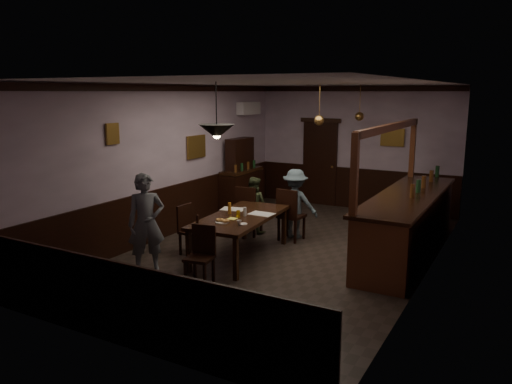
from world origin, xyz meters
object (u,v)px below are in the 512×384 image
Objects in this scene: pendant_brass_far at (359,117)px; pendant_iron at (217,132)px; sideboard at (241,183)px; person_standing at (146,223)px; chair_side at (189,227)px; chair_far_right at (290,213)px; bar_counter at (408,222)px; dining_table at (240,219)px; soda_can at (238,214)px; person_seated_left at (254,205)px; chair_far_left at (248,209)px; coffee_cup at (239,222)px; chair_near at (201,252)px; person_seated_right at (295,204)px; pendant_brass_mid at (319,121)px.

pendant_iron is at bearing -98.94° from pendant_brass_far.
person_standing is at bearing -79.82° from sideboard.
person_standing is (-0.04, -1.07, 0.32)m from chair_side.
bar_counter is (2.17, 0.28, 0.02)m from chair_far_right.
soda_can reaches higher than dining_table.
chair_far_left is at bearing 101.48° from person_seated_left.
coffee_cup is at bearing -135.72° from bar_counter.
chair_near is (-0.22, -2.62, -0.08)m from chair_far_right.
pendant_brass_far is at bearing -19.54° from chair_side.
sideboard reaches higher than soda_can.
pendant_brass_mid is at bearing -133.67° from person_seated_right.
pendant_iron is (0.62, -2.02, 1.70)m from chair_far_left.
chair_far_left is at bearing -55.60° from sideboard.
person_standing is 1.85m from pendant_iron.
person_seated_left is at bearing -119.90° from pendant_brass_far.
pendant_brass_mid is (0.61, 2.00, 1.61)m from dining_table.
chair_far_left is 0.87× the size of person_seated_left.
person_seated_right is at bearing 179.80° from bar_counter.
chair_far_left is 0.57× the size of sideboard.
chair_near is 1.09m from person_standing.
chair_side is 2.09m from pendant_iron.
pendant_brass_mid is (0.30, 2.56, 1.50)m from coffee_cup.
person_seated_right is (-0.01, 0.28, 0.12)m from chair_far_right.
chair_side is 3.27m from sideboard.
chair_far_right is 2.59m from sideboard.
dining_table is 0.65m from coffee_cup.
dining_table is at bearing -101.67° from pendant_brass_far.
chair_far_right is 1.16× the size of chair_near.
soda_can is at bearing 117.12° from person_seated_left.
bar_counter is (3.08, 0.07, 0.01)m from person_seated_left.
chair_far_left is at bearing 34.40° from person_standing.
pendant_brass_mid reaches higher than person_seated_right.
dining_table is at bearing 7.79° from person_standing.
chair_far_left reaches higher than coffee_cup.
chair_far_left is 12.62× the size of coffee_cup.
bar_counter is 5.08× the size of pendant_brass_far.
bar_counter is at bearing 32.19° from dining_table.
person_standing reaches higher than coffee_cup.
chair_side is 1.09× the size of pendant_brass_mid.
dining_table is 3.36m from sideboard.
chair_far_right is 1.89m from pendant_brass_mid.
dining_table is 1.97× the size of person_seated_left.
coffee_cup is at bearing 119.87° from person_seated_left.
chair_near is 1.46m from chair_side.
soda_can is 0.15× the size of pendant_brass_far.
dining_table is 1.28× the size of sideboard.
person_seated_left is at bearing -9.26° from chair_far_right.
pendant_brass_far is at bearing 78.33° from dining_table.
pendant_brass_far is at bearing 81.06° from pendant_iron.
pendant_brass_far is (1.75, 5.26, 1.50)m from person_standing.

